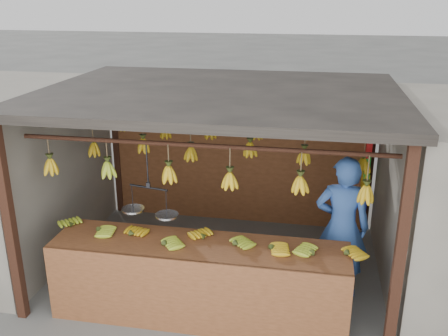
# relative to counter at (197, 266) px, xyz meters

# --- Properties ---
(ground) EXTENTS (80.00, 80.00, 0.00)m
(ground) POSITION_rel_counter_xyz_m (0.02, 1.22, -0.70)
(ground) COLOR #5B5B57
(stall) EXTENTS (4.30, 3.30, 2.40)m
(stall) POSITION_rel_counter_xyz_m (0.02, 1.55, 1.27)
(stall) COLOR black
(stall) RESTS_ON ground
(counter) EXTENTS (3.45, 0.75, 0.96)m
(counter) POSITION_rel_counter_xyz_m (0.00, 0.00, 0.00)
(counter) COLOR brown
(counter) RESTS_ON ground
(hanging_bananas) EXTENTS (3.63, 2.24, 0.39)m
(hanging_bananas) POSITION_rel_counter_xyz_m (0.02, 1.21, 0.92)
(hanging_bananas) COLOR #BF9314
(hanging_bananas) RESTS_ON ground
(balance_scale) EXTENTS (0.67, 0.33, 0.82)m
(balance_scale) POSITION_rel_counter_xyz_m (-0.58, 0.22, 0.53)
(balance_scale) COLOR black
(balance_scale) RESTS_ON ground
(vendor) EXTENTS (0.67, 0.46, 1.76)m
(vendor) POSITION_rel_counter_xyz_m (1.56, 0.89, 0.17)
(vendor) COLOR #3359A5
(vendor) RESTS_ON ground
(bag_bundles) EXTENTS (0.08, 0.26, 1.22)m
(bag_bundles) POSITION_rel_counter_xyz_m (1.96, 2.57, 0.26)
(bag_bundles) COLOR red
(bag_bundles) RESTS_ON ground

